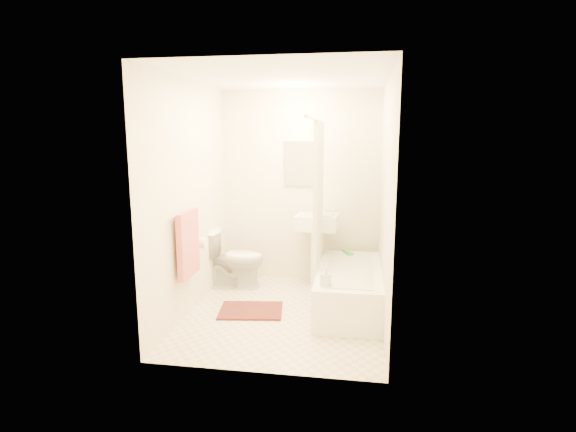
% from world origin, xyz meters
% --- Properties ---
extents(floor, '(2.40, 2.40, 0.00)m').
position_xyz_m(floor, '(0.00, 0.00, 0.00)').
color(floor, beige).
rests_on(floor, ground).
extents(ceiling, '(2.40, 2.40, 0.00)m').
position_xyz_m(ceiling, '(0.00, 0.00, 2.40)').
color(ceiling, white).
rests_on(ceiling, ground).
extents(wall_back, '(2.00, 0.02, 2.40)m').
position_xyz_m(wall_back, '(0.00, 1.20, 1.20)').
color(wall_back, beige).
rests_on(wall_back, ground).
extents(wall_left, '(0.02, 2.40, 2.40)m').
position_xyz_m(wall_left, '(-1.00, 0.00, 1.20)').
color(wall_left, beige).
rests_on(wall_left, ground).
extents(wall_right, '(0.02, 2.40, 2.40)m').
position_xyz_m(wall_right, '(1.00, 0.00, 1.20)').
color(wall_right, beige).
rests_on(wall_right, ground).
extents(mirror, '(0.40, 0.03, 0.55)m').
position_xyz_m(mirror, '(0.00, 1.18, 1.50)').
color(mirror, white).
rests_on(mirror, wall_back).
extents(curtain_rod, '(0.03, 1.70, 0.03)m').
position_xyz_m(curtain_rod, '(0.30, 0.10, 2.00)').
color(curtain_rod, silver).
rests_on(curtain_rod, wall_back).
extents(shower_curtain, '(0.04, 0.80, 1.55)m').
position_xyz_m(shower_curtain, '(0.30, 0.50, 1.22)').
color(shower_curtain, silver).
rests_on(shower_curtain, curtain_rod).
extents(towel_bar, '(0.02, 0.60, 0.02)m').
position_xyz_m(towel_bar, '(-0.96, -0.25, 1.10)').
color(towel_bar, silver).
rests_on(towel_bar, wall_left).
extents(towel, '(0.06, 0.45, 0.66)m').
position_xyz_m(towel, '(-0.93, -0.25, 0.78)').
color(towel, '#CC7266').
rests_on(towel, towel_bar).
extents(toilet_paper, '(0.11, 0.12, 0.12)m').
position_xyz_m(toilet_paper, '(-0.93, 0.12, 0.70)').
color(toilet_paper, white).
rests_on(toilet_paper, wall_left).
extents(toilet, '(0.75, 0.45, 0.71)m').
position_xyz_m(toilet, '(-0.75, 0.76, 0.35)').
color(toilet, silver).
rests_on(toilet, floor).
extents(sink, '(0.53, 0.44, 0.98)m').
position_xyz_m(sink, '(0.25, 0.95, 0.49)').
color(sink, white).
rests_on(sink, floor).
extents(bathtub, '(0.67, 1.53, 0.43)m').
position_xyz_m(bathtub, '(0.66, 0.30, 0.22)').
color(bathtub, white).
rests_on(bathtub, floor).
extents(bath_mat, '(0.72, 0.58, 0.02)m').
position_xyz_m(bath_mat, '(-0.36, 0.00, 0.01)').
color(bath_mat, '#512E1F').
rests_on(bath_mat, floor).
extents(soap_bottle, '(0.11, 0.11, 0.18)m').
position_xyz_m(soap_bottle, '(0.45, -0.30, 0.52)').
color(soap_bottle, white).
rests_on(soap_bottle, bathtub).
extents(scrub_brush, '(0.14, 0.22, 0.04)m').
position_xyz_m(scrub_brush, '(0.62, 0.91, 0.45)').
color(scrub_brush, green).
rests_on(scrub_brush, bathtub).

